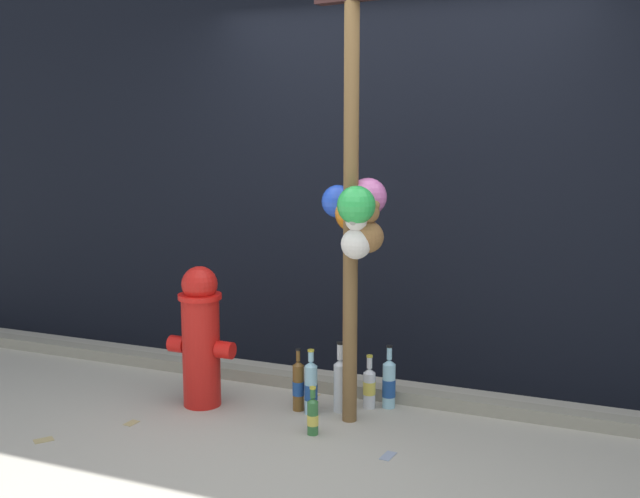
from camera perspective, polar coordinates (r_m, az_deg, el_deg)
name	(u,v)px	position (r m, az deg, el deg)	size (l,w,h in m)	color
ground_plane	(315,455)	(4.10, -0.39, -15.23)	(14.00, 14.00, 0.00)	#ADA899
building_wall	(399,140)	(5.09, 5.94, 8.17)	(10.00, 0.20, 3.22)	black
curb_strip	(372,391)	(4.90, 3.94, -10.61)	(8.00, 0.12, 0.08)	gray
memorial_post	(355,173)	(4.23, 2.64, 5.72)	(0.45, 0.46, 2.72)	brown
fire_hydrant	(201,336)	(4.70, -8.94, -6.45)	(0.44, 0.26, 0.87)	red
bottle_0	(340,383)	(4.61, 1.52, -10.03)	(0.08, 0.08, 0.43)	silver
bottle_1	(369,387)	(4.69, 3.72, -10.28)	(0.08, 0.08, 0.33)	silver
bottle_2	(298,385)	(4.64, -1.64, -10.20)	(0.07, 0.07, 0.38)	brown
bottle_3	(311,387)	(4.58, -0.68, -10.35)	(0.08, 0.08, 0.40)	#93CCE0
bottle_4	(389,384)	(4.70, 5.20, -10.03)	(0.08, 0.08, 0.39)	#93CCE0
bottle_5	(313,415)	(4.31, -0.55, -12.40)	(0.06, 0.06, 0.28)	#337038
litter_0	(388,456)	(4.10, 5.13, -15.20)	(0.12, 0.05, 0.01)	#8C99B2
litter_1	(44,440)	(4.53, -20.05, -13.32)	(0.07, 0.10, 0.01)	tan
litter_2	(313,394)	(4.95, -0.53, -10.84)	(0.09, 0.05, 0.01)	tan
litter_3	(131,423)	(4.63, -13.98, -12.55)	(0.09, 0.06, 0.01)	tan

